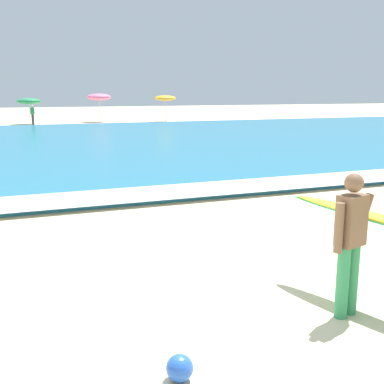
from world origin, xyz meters
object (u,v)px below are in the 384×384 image
(surfer_with_board, at_px, (363,229))
(beach_umbrella_4, at_px, (165,98))
(beach_umbrella_3, at_px, (99,97))
(beach_umbrella_2, at_px, (29,101))
(beachgoer_near_row_left, at_px, (33,114))
(beach_ball, at_px, (180,368))

(surfer_with_board, bearing_deg, beach_umbrella_4, 75.35)
(beach_umbrella_3, bearing_deg, beach_umbrella_2, -170.90)
(beach_umbrella_3, height_order, beach_umbrella_4, beach_umbrella_3)
(beach_umbrella_4, bearing_deg, beachgoer_near_row_left, -176.32)
(surfer_with_board, xyz_separation_m, beach_umbrella_2, (-1.86, 37.31, 0.81))
(beach_umbrella_4, height_order, beachgoer_near_row_left, beach_umbrella_4)
(beach_umbrella_3, height_order, beachgoer_near_row_left, beach_umbrella_3)
(surfer_with_board, relative_size, beach_umbrella_2, 1.19)
(beach_umbrella_2, height_order, beachgoer_near_row_left, beach_umbrella_2)
(surfer_with_board, distance_m, beach_umbrella_2, 37.36)
(beachgoer_near_row_left, relative_size, beach_ball, 6.16)
(surfer_with_board, relative_size, beach_ball, 9.87)
(beach_umbrella_3, relative_size, beach_umbrella_4, 1.05)
(beach_umbrella_3, distance_m, beach_umbrella_4, 5.78)
(surfer_with_board, height_order, beach_umbrella_4, beach_umbrella_4)
(beach_umbrella_3, bearing_deg, beach_ball, -99.59)
(beachgoer_near_row_left, xyz_separation_m, beach_ball, (-0.83, -36.49, -0.72))
(beach_ball, bearing_deg, beach_umbrella_3, 80.41)
(beach_umbrella_2, relative_size, beach_umbrella_3, 0.87)
(beach_umbrella_2, xyz_separation_m, beachgoer_near_row_left, (0.15, -1.42, -1.00))
(beachgoer_near_row_left, bearing_deg, surfer_with_board, -87.27)
(beach_ball, bearing_deg, beach_umbrella_2, 88.97)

